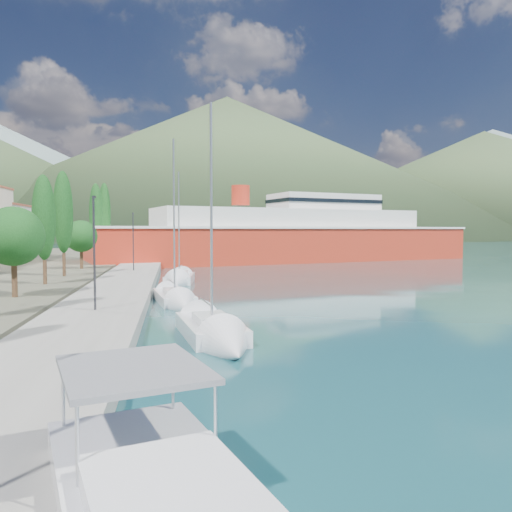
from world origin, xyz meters
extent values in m
plane|color=#17484E|center=(0.00, 120.00, 0.00)|extent=(1400.00, 1400.00, 0.00)
cube|color=gray|center=(-9.00, 26.00, 0.40)|extent=(5.00, 88.00, 0.80)
cone|color=gray|center=(80.00, 680.00, 90.00)|extent=(760.00, 760.00, 180.00)
cone|color=gray|center=(420.00, 600.00, 70.00)|extent=(640.00, 640.00, 140.00)
cone|color=#3F5531|center=(40.00, 400.00, 57.50)|extent=(480.00, 480.00, 115.00)
cone|color=#3F5531|center=(260.00, 380.00, 45.00)|extent=(420.00, 420.00, 90.00)
cylinder|color=#47301E|center=(-15.03, 19.02, 1.90)|extent=(0.36, 0.36, 2.41)
sphere|color=#164718|center=(-15.03, 19.02, 4.65)|extent=(3.85, 3.85, 3.85)
cylinder|color=#47301E|center=(-15.03, 26.77, 1.66)|extent=(0.30, 0.30, 1.93)
ellipsoid|color=#164718|center=(-15.03, 26.77, 6.04)|extent=(1.80, 1.80, 6.83)
cylinder|color=#47301E|center=(-15.03, 33.92, 1.79)|extent=(0.30, 0.30, 2.17)
ellipsoid|color=#164718|center=(-15.03, 33.92, 6.73)|extent=(1.80, 1.80, 7.71)
cylinder|color=#47301E|center=(-15.03, 42.98, 1.81)|extent=(0.36, 0.36, 2.23)
sphere|color=#164718|center=(-15.03, 42.98, 4.35)|extent=(3.56, 3.56, 3.56)
cylinder|color=#47301E|center=(-15.03, 54.23, 1.86)|extent=(0.30, 0.30, 2.33)
ellipsoid|color=#164718|center=(-15.03, 54.23, 7.16)|extent=(1.80, 1.80, 8.26)
cylinder|color=#47301E|center=(-15.03, 62.72, 1.96)|extent=(0.30, 0.30, 2.51)
ellipsoid|color=#164718|center=(-15.03, 62.72, 7.67)|extent=(1.80, 1.80, 8.91)
cylinder|color=#2D2D33|center=(-9.00, 12.17, 3.80)|extent=(0.12, 0.12, 6.00)
cube|color=#2D2D33|center=(-9.00, 12.42, 6.80)|extent=(0.15, 0.50, 0.12)
cylinder|color=#2D2D33|center=(-9.00, 38.38, 3.80)|extent=(0.12, 0.12, 6.00)
cube|color=#2D2D33|center=(-9.00, 38.63, 6.80)|extent=(0.15, 0.50, 0.12)
cube|color=silver|center=(-4.84, -8.92, 1.49)|extent=(2.97, 3.75, 0.41)
cube|color=slate|center=(-5.58, -6.40, 2.62)|extent=(3.03, 3.34, 0.10)
cube|color=silver|center=(-3.17, 8.27, 0.27)|extent=(3.25, 6.28, 0.96)
cube|color=silver|center=(-3.12, 7.88, 0.91)|extent=(1.78, 2.58, 0.37)
cylinder|color=silver|center=(-3.12, 7.88, 5.82)|extent=(0.12, 0.12, 10.14)
cone|color=silver|center=(-2.65, 4.47, 0.27)|extent=(2.81, 3.11, 2.45)
cube|color=silver|center=(-4.86, 19.94, 0.24)|extent=(3.13, 6.40, 0.87)
cube|color=silver|center=(-4.79, 19.54, 0.82)|extent=(1.69, 2.63, 0.34)
cylinder|color=silver|center=(-4.79, 19.54, 5.97)|extent=(0.12, 0.12, 10.58)
cone|color=silver|center=(-4.26, 16.07, 0.24)|extent=(2.63, 3.17, 2.21)
cube|color=silver|center=(-4.27, 33.06, 0.27)|extent=(3.11, 5.95, 0.98)
cube|color=silver|center=(-4.31, 32.69, 0.92)|extent=(1.74, 2.43, 0.38)
cylinder|color=silver|center=(-4.31, 32.69, 5.65)|extent=(0.12, 0.12, 9.78)
cone|color=silver|center=(-4.67, 29.44, 0.27)|extent=(2.78, 2.92, 2.50)
cube|color=red|center=(13.73, 63.32, 2.37)|extent=(63.76, 29.18, 6.04)
cube|color=silver|center=(13.73, 63.32, 5.39)|extent=(64.29, 29.67, 0.32)
cube|color=silver|center=(13.73, 63.32, 6.69)|extent=(44.48, 21.88, 3.24)
cube|color=silver|center=(19.97, 65.05, 9.60)|extent=(19.03, 12.41, 2.59)
cylinder|color=red|center=(5.42, 61.02, 10.36)|extent=(2.81, 2.81, 3.02)
camera|label=1|loc=(-4.87, -15.25, 5.05)|focal=35.00mm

